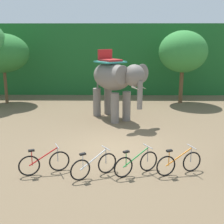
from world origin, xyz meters
TOP-DOWN VIEW (x-y plane):
  - ground_plane at (0.00, 0.00)m, footprint 80.00×80.00m
  - foliage_hedge at (0.00, 14.56)m, footprint 36.00×6.00m
  - tree_center_left at (-7.47, 8.54)m, footprint 3.43×3.43m
  - tree_center_right at (4.46, 8.82)m, footprint 3.21×3.21m
  - elephant at (-0.04, 4.52)m, footprint 3.38×3.95m
  - bike_red at (-2.35, -2.32)m, footprint 1.59×0.78m
  - bike_white at (-0.68, -2.54)m, footprint 1.46×0.97m
  - bike_green at (0.71, -2.34)m, footprint 1.51×0.90m
  - bike_orange at (2.14, -2.29)m, footprint 1.61×0.74m

SIDE VIEW (x-z plane):
  - ground_plane at x=0.00m, z-range 0.00..0.00m
  - bike_red at x=-2.35m, z-range -0.07..0.85m
  - bike_white at x=-0.68m, z-range -0.07..0.85m
  - bike_green at x=0.71m, z-range -0.07..0.85m
  - bike_orange at x=2.14m, z-range -0.07..0.85m
  - elephant at x=-0.04m, z-range 0.31..4.09m
  - foliage_hedge at x=0.00m, z-range 0.00..5.40m
  - tree_center_left at x=-7.47m, z-range 1.05..5.71m
  - tree_center_right at x=4.46m, z-range 1.04..5.89m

